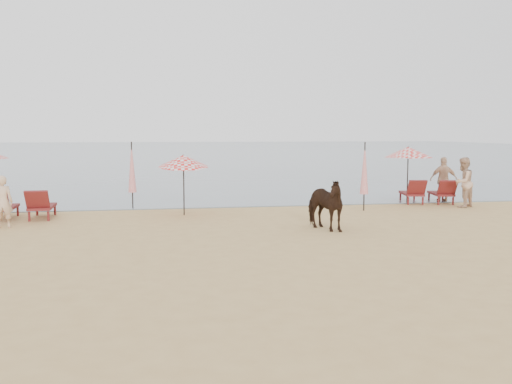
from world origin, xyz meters
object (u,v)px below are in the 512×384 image
beachgoer_right_b (444,180)px  lounger_cluster_right (428,192)px  umbrella_closed_right (365,169)px  umbrella_open_right (408,152)px  umbrella_open_left_b (183,161)px  beachgoer_right_a (463,182)px  beachgoer_left (3,202)px  umbrella_closed_left (132,168)px  lounger_cluster_left (21,205)px  cow (323,204)px

beachgoer_right_b → lounger_cluster_right: bearing=40.4°
umbrella_closed_right → umbrella_open_right: bearing=33.8°
beachgoer_right_b → umbrella_open_right: bearing=25.4°
umbrella_open_left_b → umbrella_open_right: umbrella_open_right is taller
umbrella_closed_right → beachgoer_right_b: (4.01, 1.85, -0.60)m
beachgoer_right_a → lounger_cluster_right: bearing=-88.5°
umbrella_closed_right → beachgoer_right_a: umbrella_closed_right is taller
lounger_cluster_right → beachgoer_right_a: 1.50m
umbrella_closed_right → beachgoer_right_b: size_ratio=1.35×
beachgoer_left → beachgoer_right_a: beachgoer_right_a is taller
lounger_cluster_right → beachgoer_right_b: bearing=35.8°
umbrella_closed_left → beachgoer_right_b: umbrella_closed_left is taller
umbrella_open_left_b → beachgoer_right_b: bearing=-3.5°
beachgoer_left → umbrella_open_right: bearing=-171.2°
umbrella_open_left_b → umbrella_closed_left: (-1.76, 1.96, -0.32)m
umbrella_open_right → umbrella_open_left_b: bearing=170.1°
lounger_cluster_left → cow: 9.50m
lounger_cluster_right → cow: size_ratio=1.22×
lounger_cluster_left → umbrella_open_right: umbrella_open_right is taller
beachgoer_right_b → umbrella_open_left_b: bearing=25.9°
cow → umbrella_closed_right: bearing=33.0°
umbrella_closed_right → cow: size_ratio=1.38×
umbrella_open_left_b → umbrella_open_right: bearing=-3.4°
cow → beachgoer_right_a: beachgoer_right_a is taller
beachgoer_left → beachgoer_right_a: bearing=-177.2°
beachgoer_right_a → umbrella_closed_left: bearing=-39.5°
umbrella_open_left_b → umbrella_closed_left: 2.65m
umbrella_open_right → beachgoer_right_a: 2.32m
umbrella_closed_left → beachgoer_left: bearing=-133.7°
umbrella_open_right → beachgoer_right_a: (1.58, -1.31, -1.07)m
umbrella_open_right → beachgoer_right_b: size_ratio=1.24×
umbrella_closed_right → cow: 4.50m
cow → beachgoer_right_b: size_ratio=0.98×
umbrella_open_left_b → beachgoer_left: bearing=-175.5°
lounger_cluster_left → lounger_cluster_right: 14.69m
beachgoer_right_a → lounger_cluster_left: bearing=-29.8°
beachgoer_right_b → umbrella_closed_right: bearing=40.7°
umbrella_closed_left → umbrella_closed_right: (8.08, -1.98, -0.00)m
umbrella_closed_right → beachgoer_left: umbrella_closed_right is taller
umbrella_open_left_b → beachgoer_right_a: 10.29m
umbrella_open_left_b → beachgoer_right_b: size_ratio=1.17×
lounger_cluster_right → beachgoer_right_a: bearing=-45.8°
umbrella_open_left_b → umbrella_closed_right: 6.33m
umbrella_open_right → beachgoer_right_a: umbrella_open_right is taller
beachgoer_left → lounger_cluster_right: bearing=-172.3°
lounger_cluster_left → umbrella_open_right: (13.79, 1.74, 1.53)m
umbrella_closed_left → beachgoer_right_b: (12.09, -0.13, -0.60)m
lounger_cluster_right → cow: 7.67m
umbrella_closed_left → cow: bearing=-45.5°
lounger_cluster_left → umbrella_closed_left: (3.36, 2.14, 1.03)m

